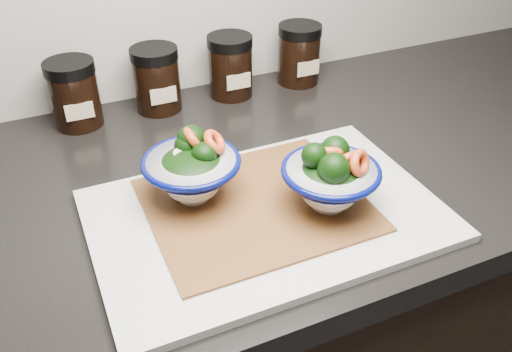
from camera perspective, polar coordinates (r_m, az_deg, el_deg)
name	(u,v)px	position (r m, az deg, el deg)	size (l,w,h in m)	color
countertop	(205,190)	(0.81, -5.41, -1.44)	(3.50, 0.60, 0.04)	black
cutting_board	(266,215)	(0.71, 1.08, -4.14)	(0.45, 0.30, 0.01)	beige
bamboo_mat	(256,204)	(0.72, 0.00, -3.01)	(0.28, 0.24, 0.00)	brown
bowl_left	(192,170)	(0.71, -6.72, 0.66)	(0.13, 0.13, 0.10)	white
bowl_right	(331,179)	(0.70, 7.85, -0.30)	(0.13, 0.13, 0.10)	white
spice_jar_a	(74,94)	(0.95, -18.59, 8.21)	(0.08, 0.08, 0.11)	black
spice_jar_b	(157,79)	(0.97, -10.42, 9.99)	(0.08, 0.08, 0.11)	black
spice_jar_c	(230,66)	(1.01, -2.71, 11.48)	(0.08, 0.08, 0.11)	black
spice_jar_d	(299,54)	(1.06, 4.55, 12.69)	(0.08, 0.08, 0.11)	black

